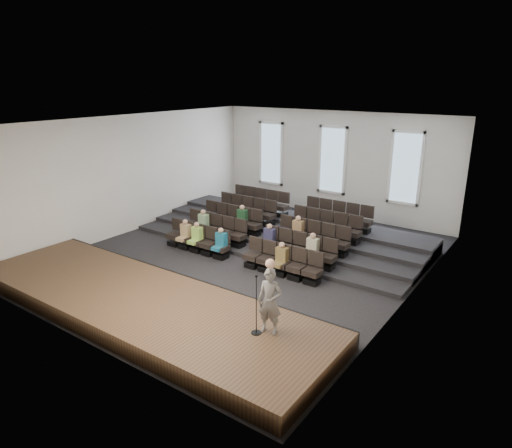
{
  "coord_description": "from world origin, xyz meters",
  "views": [
    {
      "loc": [
        9.49,
        -12.79,
        6.43
      ],
      "look_at": [
        0.1,
        0.5,
        1.21
      ],
      "focal_mm": 32.0,
      "sensor_mm": 36.0,
      "label": 1
    }
  ],
  "objects": [
    {
      "name": "stage_lip",
      "position": [
        0.0,
        -3.33,
        0.25
      ],
      "size": [
        11.8,
        0.06,
        0.52
      ],
      "primitive_type": "cube",
      "color": "black",
      "rests_on": "ground"
    },
    {
      "name": "seating_rows",
      "position": [
        -0.0,
        1.54,
        0.68
      ],
      "size": [
        6.8,
        4.7,
        1.67
      ],
      "color": "black",
      "rests_on": "ground"
    },
    {
      "name": "wall_right",
      "position": [
        6.02,
        0.0,
        2.5
      ],
      "size": [
        0.04,
        14.0,
        5.0
      ],
      "primitive_type": "cube",
      "color": "silver",
      "rests_on": "ground"
    },
    {
      "name": "risers",
      "position": [
        0.0,
        3.17,
        0.2
      ],
      "size": [
        11.8,
        4.8,
        0.6
      ],
      "color": "black",
      "rests_on": "ground"
    },
    {
      "name": "ceiling",
      "position": [
        0.0,
        0.0,
        5.01
      ],
      "size": [
        12.0,
        14.0,
        0.02
      ],
      "primitive_type": "cube",
      "color": "white",
      "rests_on": "ground"
    },
    {
      "name": "stage",
      "position": [
        0.0,
        -5.1,
        0.25
      ],
      "size": [
        11.8,
        3.6,
        0.5
      ],
      "primitive_type": "cube",
      "color": "#46341E",
      "rests_on": "ground"
    },
    {
      "name": "windows",
      "position": [
        0.0,
        6.95,
        2.7
      ],
      "size": [
        8.44,
        0.1,
        3.24
      ],
      "color": "white",
      "rests_on": "wall_back"
    },
    {
      "name": "wall_left",
      "position": [
        -6.02,
        0.0,
        2.5
      ],
      "size": [
        0.04,
        14.0,
        5.0
      ],
      "primitive_type": "cube",
      "color": "silver",
      "rests_on": "ground"
    },
    {
      "name": "ground",
      "position": [
        0.0,
        0.0,
        0.0
      ],
      "size": [
        14.0,
        14.0,
        0.0
      ],
      "primitive_type": "plane",
      "color": "black",
      "rests_on": "ground"
    },
    {
      "name": "speaker",
      "position": [
        4.1,
        -4.58,
        1.33
      ],
      "size": [
        0.68,
        0.52,
        1.66
      ],
      "primitive_type": "imported",
      "rotation": [
        0.0,
        0.0,
        0.23
      ],
      "color": "#5D5A58",
      "rests_on": "stage"
    },
    {
      "name": "mic_stand",
      "position": [
        3.86,
        -4.81,
        0.96
      ],
      "size": [
        0.26,
        0.26,
        1.55
      ],
      "color": "black",
      "rests_on": "stage"
    },
    {
      "name": "wall_back",
      "position": [
        0.0,
        7.02,
        2.5
      ],
      "size": [
        12.0,
        0.04,
        5.0
      ],
      "primitive_type": "cube",
      "color": "silver",
      "rests_on": "ground"
    },
    {
      "name": "wall_front",
      "position": [
        0.0,
        -7.02,
        2.5
      ],
      "size": [
        12.0,
        0.04,
        5.0
      ],
      "primitive_type": "cube",
      "color": "silver",
      "rests_on": "ground"
    },
    {
      "name": "audience",
      "position": [
        -0.28,
        0.22,
        0.8
      ],
      "size": [
        5.45,
        2.64,
        1.1
      ],
      "color": "#A2D756",
      "rests_on": "seating_rows"
    }
  ]
}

